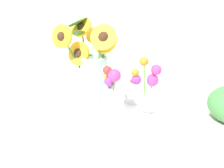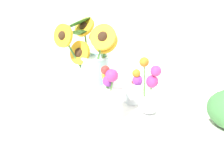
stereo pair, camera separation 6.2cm
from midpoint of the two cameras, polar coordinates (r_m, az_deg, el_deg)
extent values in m
plane|color=silver|center=(0.78, 1.88, -10.78)|extent=(6.00, 6.00, 0.00)
cylinder|color=white|center=(0.85, 2.12, -7.20)|extent=(0.44, 0.44, 0.02)
cylinder|color=#9ED1D6|center=(0.83, -2.20, 0.35)|extent=(0.10, 0.10, 0.19)
torus|color=#9ED1D6|center=(0.80, -2.31, 7.04)|extent=(0.11, 0.11, 0.01)
cylinder|color=#4C8438|center=(0.86, -1.20, 5.18)|extent=(0.04, 0.07, 0.21)
cylinder|color=gold|center=(0.87, -1.31, 12.85)|extent=(0.09, 0.07, 0.08)
sphere|color=#382314|center=(0.87, -1.31, 12.85)|extent=(0.04, 0.04, 0.04)
cylinder|color=#4C8438|center=(0.83, -3.06, 1.80)|extent=(0.06, 0.06, 0.18)
cylinder|color=gold|center=(0.79, -6.20, 8.11)|extent=(0.11, 0.04, 0.11)
sphere|color=#382314|center=(0.79, -6.20, 8.11)|extent=(0.04, 0.04, 0.04)
cylinder|color=#4C8438|center=(0.81, -0.22, 4.18)|extent=(0.03, 0.01, 0.20)
cylinder|color=gold|center=(0.78, 0.53, 11.09)|extent=(0.10, 0.06, 0.09)
sphere|color=#382314|center=(0.78, 0.53, 11.09)|extent=(0.04, 0.04, 0.04)
cylinder|color=#4C8438|center=(0.85, -4.27, 6.04)|extent=(0.06, 0.05, 0.24)
cylinder|color=gold|center=(0.85, -5.14, 14.63)|extent=(0.10, 0.07, 0.08)
sphere|color=#382314|center=(0.85, -5.14, 14.63)|extent=(0.04, 0.04, 0.04)
cylinder|color=#4C8438|center=(0.78, -2.12, 3.39)|extent=(0.08, 0.02, 0.24)
cylinder|color=gold|center=(0.72, 0.15, 12.16)|extent=(0.11, 0.06, 0.10)
sphere|color=#382314|center=(0.72, 0.15, 12.16)|extent=(0.04, 0.04, 0.04)
cylinder|color=#4C8438|center=(0.80, -6.07, 4.54)|extent=(0.07, 0.08, 0.21)
cylinder|color=gold|center=(0.77, -10.37, 12.28)|extent=(0.10, 0.03, 0.10)
sphere|color=#382314|center=(0.77, -10.37, 12.28)|extent=(0.03, 0.03, 0.03)
ellipsoid|color=#38702D|center=(0.84, -6.64, 15.61)|extent=(0.08, 0.13, 0.06)
ellipsoid|color=#38702D|center=(0.82, -6.14, 13.22)|extent=(0.05, 0.09, 0.04)
cylinder|color=white|center=(0.76, 2.12, -5.18)|extent=(0.08, 0.08, 0.12)
cylinder|color=#4C8438|center=(0.73, 1.42, -2.96)|extent=(0.01, 0.01, 0.10)
sphere|color=purple|center=(0.71, 1.46, 0.74)|extent=(0.04, 0.04, 0.04)
cylinder|color=#4C8438|center=(0.73, 1.09, -1.80)|extent=(0.01, 0.01, 0.15)
sphere|color=red|center=(0.70, 0.98, 3.69)|extent=(0.03, 0.03, 0.03)
cylinder|color=#4C8438|center=(0.75, 1.51, -3.02)|extent=(0.02, 0.02, 0.14)
sphere|color=yellow|center=(0.73, 1.23, 2.17)|extent=(0.04, 0.04, 0.04)
cylinder|color=#4C8438|center=(0.72, 1.60, -2.73)|extent=(0.04, 0.02, 0.14)
sphere|color=#C6337A|center=(0.68, 2.57, 2.22)|extent=(0.04, 0.04, 0.04)
cylinder|color=#4C8438|center=(0.75, 2.01, -2.41)|extent=(0.02, 0.01, 0.10)
sphere|color=white|center=(0.73, 1.74, 1.26)|extent=(0.03, 0.03, 0.03)
sphere|color=white|center=(0.82, 11.71, -5.18)|extent=(0.08, 0.08, 0.08)
cylinder|color=white|center=(0.79, 12.07, -1.20)|extent=(0.03, 0.03, 0.05)
cylinder|color=#4C8438|center=(0.78, 12.24, -1.77)|extent=(0.04, 0.02, 0.15)
sphere|color=#C6337A|center=(0.74, 13.76, 3.29)|extent=(0.04, 0.04, 0.04)
cylinder|color=#4C8438|center=(0.79, 12.02, -0.91)|extent=(0.01, 0.01, 0.11)
sphere|color=white|center=(0.78, 12.15, 2.77)|extent=(0.04, 0.04, 0.04)
cylinder|color=#4C8438|center=(0.78, 10.69, 0.26)|extent=(0.02, 0.02, 0.15)
sphere|color=orange|center=(0.76, 10.73, 5.65)|extent=(0.03, 0.03, 0.03)
cylinder|color=#4C8438|center=(0.79, 12.14, -2.05)|extent=(0.02, 0.02, 0.09)
sphere|color=#C6337A|center=(0.76, 12.77, 0.60)|extent=(0.04, 0.04, 0.04)
cylinder|color=white|center=(0.88, 7.76, -2.29)|extent=(0.06, 0.06, 0.09)
cylinder|color=#568E42|center=(0.87, 8.28, -1.44)|extent=(0.02, 0.02, 0.08)
sphere|color=purple|center=(0.84, 8.81, 0.96)|extent=(0.04, 0.04, 0.04)
cylinder|color=#568E42|center=(0.88, 8.30, -1.88)|extent=(0.01, 0.01, 0.06)
sphere|color=red|center=(0.87, 8.25, 0.05)|extent=(0.04, 0.04, 0.04)
cylinder|color=#568E42|center=(0.86, 7.92, -0.18)|extent=(0.02, 0.02, 0.10)
sphere|color=orange|center=(0.83, 8.52, 2.76)|extent=(0.03, 0.03, 0.03)
camera|label=1|loc=(0.03, -87.76, 0.96)|focal=35.00mm
camera|label=2|loc=(0.03, 92.24, -0.96)|focal=35.00mm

